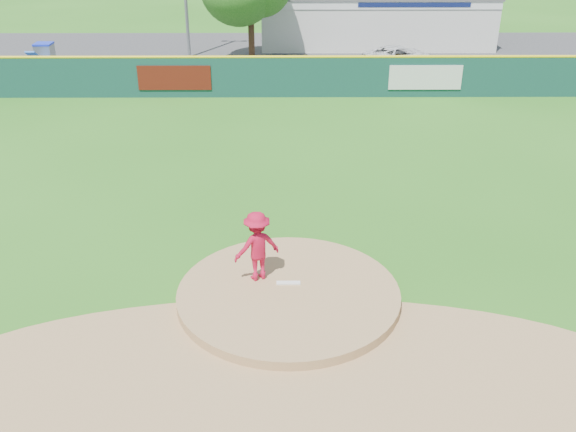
{
  "coord_description": "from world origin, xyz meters",
  "views": [
    {
      "loc": [
        -0.1,
        -13.33,
        8.91
      ],
      "look_at": [
        0.0,
        2.0,
        1.3
      ],
      "focal_mm": 40.0,
      "sensor_mm": 36.0,
      "label": 1
    }
  ],
  "objects_px": {
    "van": "(400,56)",
    "playground_slide": "(45,56)",
    "pitcher": "(257,246)",
    "pool_building_grp": "(373,16)"
  },
  "relations": [
    {
      "from": "pitcher",
      "to": "van",
      "type": "relative_size",
      "value": 0.43
    },
    {
      "from": "pitcher",
      "to": "pool_building_grp",
      "type": "bearing_deg",
      "value": -126.86
    },
    {
      "from": "pitcher",
      "to": "van",
      "type": "xyz_separation_m",
      "value": [
        7.48,
        23.91,
        -0.55
      ]
    },
    {
      "from": "van",
      "to": "pool_building_grp",
      "type": "height_order",
      "value": "pool_building_grp"
    },
    {
      "from": "pitcher",
      "to": "van",
      "type": "height_order",
      "value": "pitcher"
    },
    {
      "from": "playground_slide",
      "to": "van",
      "type": "bearing_deg",
      "value": 1.8
    },
    {
      "from": "playground_slide",
      "to": "pitcher",
      "type": "bearing_deg",
      "value": -60.63
    },
    {
      "from": "van",
      "to": "pitcher",
      "type": "bearing_deg",
      "value": 142.59
    },
    {
      "from": "pitcher",
      "to": "playground_slide",
      "type": "height_order",
      "value": "pitcher"
    },
    {
      "from": "van",
      "to": "playground_slide",
      "type": "distance_m",
      "value": 20.58
    }
  ]
}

